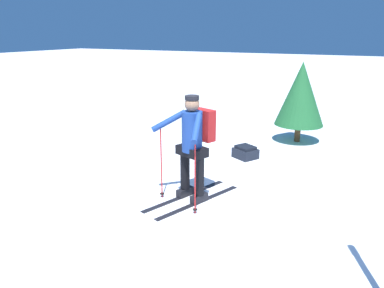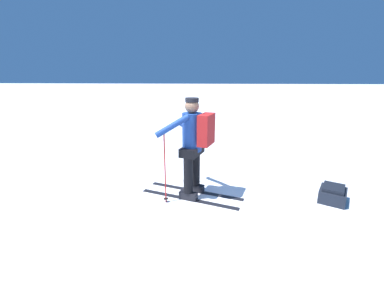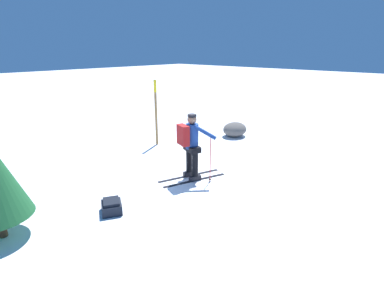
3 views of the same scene
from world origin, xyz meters
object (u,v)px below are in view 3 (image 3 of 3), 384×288
at_px(trail_marker, 156,108).
at_px(skier, 191,143).
at_px(dropped_backpack, 112,207).
at_px(rock_boulder, 235,129).

bearing_deg(trail_marker, skier, 65.15).
distance_m(dropped_backpack, rock_boulder, 6.32).
distance_m(skier, dropped_backpack, 2.42).
xyz_separation_m(trail_marker, rock_boulder, (-2.62, 1.38, -1.00)).
bearing_deg(dropped_backpack, rock_boulder, -167.95).
bearing_deg(trail_marker, rock_boulder, 152.25).
relative_size(trail_marker, rock_boulder, 2.28).
height_order(trail_marker, rock_boulder, trail_marker).
xyz_separation_m(skier, rock_boulder, (-3.90, -1.39, -0.69)).
xyz_separation_m(dropped_backpack, trail_marker, (-3.55, -2.70, 1.14)).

